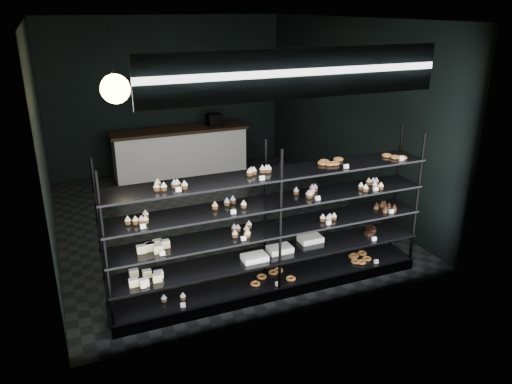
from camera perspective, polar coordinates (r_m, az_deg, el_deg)
room at (r=7.99m, az=-5.11°, el=7.61°), size 5.01×6.01×3.20m
display_shelf at (r=6.13m, az=1.73°, el=-6.15°), size 4.00×0.50×1.91m
signage at (r=5.11m, az=4.91°, el=13.33°), size 3.30×0.05×0.50m
pendant_lamp at (r=6.30m, az=-15.80°, el=11.28°), size 0.35×0.35×0.91m
service_counter at (r=10.62m, az=-8.57°, el=4.65°), size 2.84×0.65×1.23m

